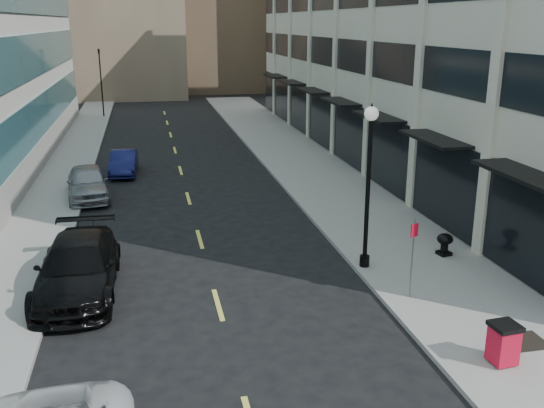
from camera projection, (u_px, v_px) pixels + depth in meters
name	position (u px, v px, depth m)	size (l,w,h in m)	color
sidewalk_right	(334.00, 189.00, 31.36)	(5.00, 80.00, 0.15)	gray
sidewalk_left	(50.00, 205.00, 28.60)	(3.00, 80.00, 0.15)	gray
building_right	(451.00, 11.00, 37.21)	(15.30, 46.50, 18.25)	beige
skyline_tan_far	(42.00, 1.00, 78.31)	(12.00, 14.00, 22.00)	#867458
skyline_stone	(305.00, 8.00, 73.67)	(10.00, 14.00, 20.00)	beige
grate_far	(520.00, 342.00, 16.18)	(1.40, 1.00, 0.01)	black
road_centerline	(193.00, 217.00, 27.09)	(0.15, 68.20, 0.01)	#D8CC4C
traffic_signal	(99.00, 53.00, 53.40)	(0.66, 0.66, 6.98)	black
car_black_pickup	(78.00, 268.00, 19.26)	(2.42, 5.95, 1.73)	black
car_silver_sedan	(88.00, 182.00, 29.66)	(1.92, 4.78, 1.63)	gray
car_blue_sedan	(124.00, 163.00, 34.49)	(1.42, 4.08, 1.34)	#131648
trash_bin	(503.00, 342.00, 15.02)	(0.73, 0.78, 1.09)	red
lamppost	(369.00, 173.00, 20.26)	(0.48, 0.48, 5.71)	black
sign_post	(413.00, 247.00, 18.38)	(0.29, 0.15, 2.57)	slate
urn_planter	(445.00, 242.00, 22.11)	(0.59, 0.59, 0.82)	black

